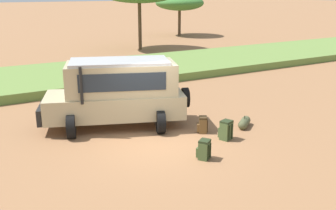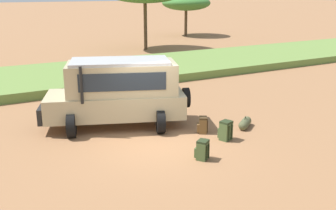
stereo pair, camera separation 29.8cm
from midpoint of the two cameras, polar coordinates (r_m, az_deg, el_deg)
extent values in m
plane|color=#936642|center=(12.81, -2.49, -5.68)|extent=(320.00, 320.00, 0.00)
cube|color=olive|center=(22.39, -15.49, 3.96)|extent=(120.00, 7.00, 0.44)
cube|color=tan|center=(14.34, -8.26, 0.07)|extent=(5.26, 3.54, 0.84)
cube|color=tan|center=(14.11, -7.40, 3.89)|extent=(4.21, 3.04, 1.10)
cube|color=#232D38|center=(14.16, -13.58, 3.40)|extent=(0.62, 1.48, 0.77)
cube|color=#232D38|center=(13.22, -7.26, 3.27)|extent=(2.76, 1.10, 0.60)
cube|color=#232D38|center=(14.98, -7.54, 4.81)|extent=(2.76, 1.10, 0.60)
cube|color=#B7B7B7|center=(13.99, -7.70, 6.28)|extent=(3.82, 2.83, 0.10)
cube|color=black|center=(14.59, -18.37, -1.04)|extent=(0.73, 1.56, 0.56)
cylinder|color=black|center=(13.19, -13.13, 2.72)|extent=(0.10, 0.10, 1.25)
cylinder|color=black|center=(13.61, -14.50, -3.06)|extent=(0.55, 0.85, 0.80)
cylinder|color=black|center=(15.45, -13.92, -0.69)|extent=(0.55, 0.85, 0.80)
cylinder|color=black|center=(13.65, -1.70, -2.46)|extent=(0.55, 0.85, 0.80)
cylinder|color=black|center=(15.48, -2.66, -0.18)|extent=(0.55, 0.85, 0.80)
cylinder|color=black|center=(14.57, 1.95, 1.10)|extent=(0.47, 0.77, 0.74)
cube|color=brown|center=(13.75, 4.46, -3.00)|extent=(0.40, 0.44, 0.51)
cube|color=brown|center=(13.76, 3.76, -3.25)|extent=(0.21, 0.27, 0.28)
cube|color=#3A2A16|center=(13.66, 4.49, -1.86)|extent=(0.40, 0.43, 0.07)
cylinder|color=#3A2A16|center=(13.69, 5.10, -3.11)|extent=(0.04, 0.04, 0.44)
cylinder|color=#3A2A16|center=(13.84, 5.05, -2.89)|extent=(0.04, 0.04, 0.44)
cube|color=#42562D|center=(13.21, 7.80, -3.75)|extent=(0.46, 0.42, 0.59)
cube|color=#42562D|center=(13.33, 7.09, -3.87)|extent=(0.30, 0.17, 0.33)
cube|color=#242F19|center=(13.10, 7.86, -2.41)|extent=(0.45, 0.43, 0.07)
cylinder|color=#242F19|center=(13.05, 8.25, -4.02)|extent=(0.04, 0.04, 0.50)
cylinder|color=#242F19|center=(13.19, 8.64, -3.81)|extent=(0.04, 0.04, 0.50)
cube|color=#42562D|center=(11.66, 4.58, -6.60)|extent=(0.45, 0.43, 0.53)
cube|color=#42562D|center=(11.75, 3.76, -6.76)|extent=(0.27, 0.22, 0.29)
cube|color=#242F19|center=(11.55, 4.61, -5.25)|extent=(0.44, 0.43, 0.07)
cylinder|color=#242F19|center=(11.54, 5.17, -6.87)|extent=(0.04, 0.04, 0.45)
cylinder|color=#242F19|center=(11.68, 5.45, -6.58)|extent=(0.04, 0.04, 0.45)
cylinder|color=#4C5133|center=(14.53, 10.44, -2.54)|extent=(0.70, 0.64, 0.33)
sphere|color=#4C5133|center=(14.83, 10.71, -2.17)|extent=(0.32, 0.32, 0.32)
sphere|color=#4C5133|center=(14.24, 10.17, -2.93)|extent=(0.32, 0.32, 0.32)
torus|color=#2D301E|center=(14.48, 10.48, -1.86)|extent=(0.15, 0.12, 0.16)
cylinder|color=brown|center=(33.01, -4.37, 11.35)|extent=(0.28, 0.28, 3.88)
cylinder|color=brown|center=(43.42, 1.47, 11.86)|extent=(0.30, 0.30, 2.77)
ellipsoid|color=#3D7533|center=(43.31, 1.49, 14.60)|extent=(5.06, 5.47, 1.61)
camera|label=1|loc=(0.15, -90.63, -0.19)|focal=42.00mm
camera|label=2|loc=(0.15, 89.37, 0.19)|focal=42.00mm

